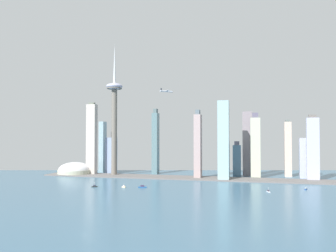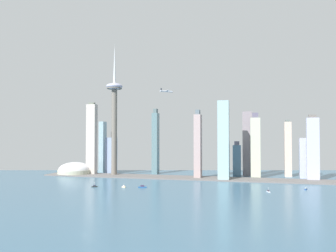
{
  "view_description": "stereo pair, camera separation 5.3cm",
  "coord_description": "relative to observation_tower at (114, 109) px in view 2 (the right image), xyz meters",
  "views": [
    {
      "loc": [
        169.06,
        -317.78,
        96.81
      ],
      "look_at": [
        -31.82,
        448.25,
        120.39
      ],
      "focal_mm": 37.38,
      "sensor_mm": 36.0,
      "label": 1
    },
    {
      "loc": [
        169.11,
        -317.77,
        96.81
      ],
      "look_at": [
        -31.82,
        448.25,
        120.39
      ],
      "focal_mm": 37.38,
      "sensor_mm": 36.0,
      "label": 2
    }
  ],
  "objects": [
    {
      "name": "ground_plane",
      "position": [
        179.89,
        -486.43,
        -164.1
      ],
      "size": [
        6000.0,
        6000.0,
        0.0
      ],
      "primitive_type": "plane",
      "color": "#3E647D"
    },
    {
      "name": "waterfront_pier",
      "position": [
        179.89,
        -11.64,
        -162.83
      ],
      "size": [
        690.09,
        72.71,
        2.54
      ],
      "primitive_type": "cube",
      "color": "slate",
      "rests_on": "ground"
    },
    {
      "name": "observation_tower",
      "position": [
        0.0,
        0.0,
        0.0
      ],
      "size": [
        40.77,
        40.77,
        326.08
      ],
      "color": "#6A635A",
      "rests_on": "ground"
    },
    {
      "name": "stadium_dome",
      "position": [
        -106.13,
        -1.93,
        -153.47
      ],
      "size": [
        86.41,
        86.41,
        38.12
      ],
      "color": "#B0B49B",
      "rests_on": "ground"
    },
    {
      "name": "skyscraper_0",
      "position": [
        210.86,
        -4.94,
        -88.42
      ],
      "size": [
        15.49,
        25.09,
        158.36
      ],
      "color": "#A48C8B",
      "rests_on": "ground"
    },
    {
      "name": "skyscraper_1",
      "position": [
        259.61,
        79.45,
        -139.57
      ],
      "size": [
        16.09,
        14.25,
        49.05
      ],
      "color": "slate",
      "rests_on": "ground"
    },
    {
      "name": "skyscraper_2",
      "position": [
        461.72,
        17.41,
        -93.98
      ],
      "size": [
        26.22,
        14.08,
        144.52
      ],
      "color": "#AFB1CB",
      "rests_on": "ground"
    },
    {
      "name": "skyscraper_3",
      "position": [
        296.42,
        44.33,
        -124.29
      ],
      "size": [
        18.73,
        15.75,
        85.3
      ],
      "color": "#426682",
      "rests_on": "ground"
    },
    {
      "name": "skyscraper_4",
      "position": [
        -27.43,
        43.23,
        -117.19
      ],
      "size": [
        27.08,
        19.11,
        109.43
      ],
      "color": "#8699BC",
      "rests_on": "ground"
    },
    {
      "name": "skyscraper_5",
      "position": [
        -63.59,
        4.72,
        -74.16
      ],
      "size": [
        23.96,
        16.29,
        182.75
      ],
      "color": "#BAAEA5",
      "rests_on": "ground"
    },
    {
      "name": "skyscraper_6",
      "position": [
        415.1,
        86.12,
        -97.3
      ],
      "size": [
        16.18,
        19.79,
        136.63
      ],
      "color": "#C6AE9D",
      "rests_on": "ground"
    },
    {
      "name": "skyscraper_7",
      "position": [
        320.53,
        69.8,
        -85.46
      ],
      "size": [
        23.36,
        15.04,
        157.27
      ],
      "color": "gray",
      "rests_on": "ground"
    },
    {
      "name": "skyscraper_8",
      "position": [
        272.04,
        -26.2,
        -76.28
      ],
      "size": [
        24.45,
        24.2,
        175.64
      ],
      "color": "#94B5B8",
      "rests_on": "ground"
    },
    {
      "name": "skyscraper_9",
      "position": [
        339.82,
        33.82,
        -91.79
      ],
      "size": [
        22.09,
        16.69,
        151.99
      ],
      "color": "#B4BB9F",
      "rests_on": "ground"
    },
    {
      "name": "skyscraper_10",
      "position": [
        -62.69,
        66.7,
        -95.72
      ],
      "size": [
        13.51,
        22.34,
        136.76
      ],
      "color": "#8AA9B5",
      "rests_on": "ground"
    },
    {
      "name": "skyscraper_11",
      "position": [
        446.4,
        63.02,
        -117.53
      ],
      "size": [
        16.41,
        20.37,
        93.14
      ],
      "color": "#B0B2C9",
      "rests_on": "ground"
    },
    {
      "name": "skyscraper_12",
      "position": [
        87.26,
        65.95,
        -83.33
      ],
      "size": [
        14.43,
        23.18,
        168.56
      ],
      "color": "slate",
      "rests_on": "ground"
    },
    {
      "name": "boat_0",
      "position": [
        42.3,
        -190.32,
        -162.67
      ],
      "size": [
        11.86,
        10.01,
        9.39
      ],
      "rotation": [
        0.0,
        0.0,
        0.59
      ],
      "color": "#232926",
      "rests_on": "ground"
    },
    {
      "name": "boat_1",
      "position": [
        99.37,
        -182.5,
        -162.66
      ],
      "size": [
        8.54,
        4.98,
        7.56
      ],
      "rotation": [
        0.0,
        0.0,
        2.84
      ],
      "color": "beige",
      "rests_on": "ground"
    },
    {
      "name": "boat_2",
      "position": [
        363.17,
        -169.82,
        -162.73
      ],
      "size": [
        6.34,
        12.87,
        8.69
      ],
      "rotation": [
        0.0,
        0.0,
        4.98
      ],
      "color": "white",
      "rests_on": "ground"
    },
    {
      "name": "boat_3",
      "position": [
        429.85,
        -122.15,
        -162.61
      ],
      "size": [
        5.47,
        10.88,
        4.15
      ],
      "rotation": [
        0.0,
        0.0,
        1.3
      ],
      "color": "navy",
      "rests_on": "ground"
    },
    {
      "name": "boat_4",
      "position": [
        133.68,
        -174.37,
        -162.52
      ],
      "size": [
        16.9,
        9.52,
        4.43
      ],
      "rotation": [
        0.0,
        0.0,
        3.41
      ],
      "color": "#1C4E8D",
      "rests_on": "ground"
    },
    {
      "name": "airplane",
      "position": [
        143.79,
        -34.47,
        36.03
      ],
      "size": [
        27.51,
        26.06,
        8.39
      ],
      "rotation": [
        0.0,
        0.0,
        0.74
      ],
      "color": "silver"
    }
  ]
}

